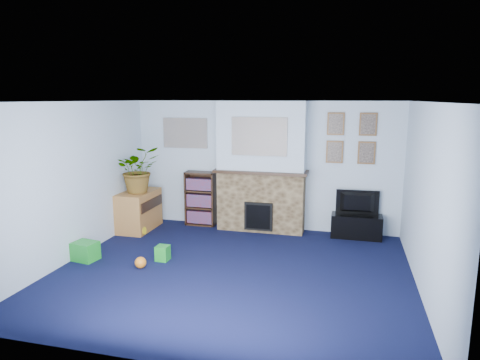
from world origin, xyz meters
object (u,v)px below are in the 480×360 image
(sideboard, at_px, (139,211))
(tv_stand, at_px, (356,225))
(television, at_px, (357,203))
(bookshelf, at_px, (201,200))

(sideboard, bearing_deg, tv_stand, 7.14)
(television, bearing_deg, sideboard, 5.56)
(television, bearing_deg, bookshelf, -2.96)
(television, bearing_deg, tv_stand, 88.14)
(tv_stand, distance_m, bookshelf, 2.96)
(sideboard, bearing_deg, bookshelf, 29.07)
(tv_stand, height_order, bookshelf, bookshelf)
(tv_stand, distance_m, sideboard, 4.01)
(television, xyz_separation_m, bookshelf, (-2.94, 0.06, -0.13))
(sideboard, bearing_deg, television, 7.42)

